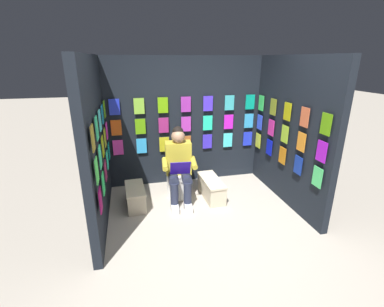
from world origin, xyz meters
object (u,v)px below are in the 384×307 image
comic_longbox_far (136,197)px  comic_longbox_near (211,188)px  person_reading (179,165)px  toilet (178,176)px

comic_longbox_far → comic_longbox_near: bearing=178.1°
person_reading → comic_longbox_near: person_reading is taller
comic_longbox_near → comic_longbox_far: (1.22, 0.01, -0.00)m
person_reading → comic_longbox_far: size_ratio=1.89×
comic_longbox_near → person_reading: bearing=-4.3°
person_reading → comic_longbox_far: person_reading is taller
person_reading → comic_longbox_near: bearing=-177.4°
toilet → comic_longbox_near: size_ratio=1.05×
comic_longbox_far → toilet: bearing=-162.4°
person_reading → comic_longbox_far: 0.82m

